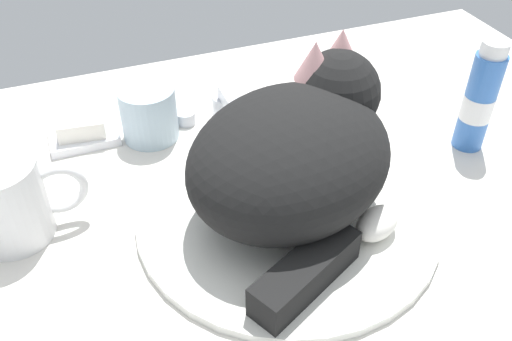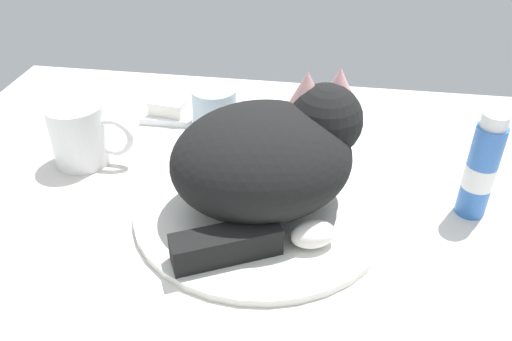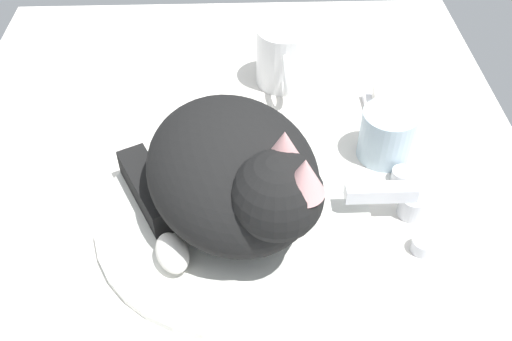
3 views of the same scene
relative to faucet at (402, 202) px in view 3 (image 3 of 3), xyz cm
name	(u,v)px [view 3 (image 3 of 3)]	position (x,y,z in cm)	size (l,w,h in cm)	color
ground_plane	(234,226)	(0.00, -20.90, -3.72)	(110.00, 82.50, 3.00)	silver
sink_basin	(234,215)	(0.00, -20.90, -1.70)	(34.13, 34.13, 1.05)	silver
faucet	(402,202)	(0.00, 0.00, 0.00)	(14.42, 10.57, 5.07)	silver
cat	(236,176)	(1.13, -20.44, 6.43)	(29.06, 28.50, 17.30)	black
coffee_mug	(283,57)	(-28.62, -12.88, 2.56)	(12.73, 8.36, 9.56)	white
rinse_cup	(387,135)	(-11.00, 0.08, 1.45)	(7.45, 7.45, 7.34)	silver
soap_dish	(388,112)	(-19.70, 2.46, -1.62)	(9.00, 6.40, 1.20)	white
soap_bar	(390,102)	(-19.70, 2.46, 0.21)	(6.04, 4.72, 2.47)	white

